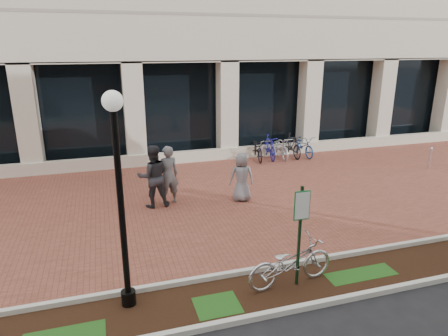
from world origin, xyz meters
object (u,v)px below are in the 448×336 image
object	(u,v)px
pedestrian_mid	(153,176)
parking_sign	(300,223)
pedestrian_right	(242,177)
bike_rack_cluster	(280,147)
locked_bicycle	(291,262)
lamppost	(120,192)
pedestrian_left	(168,175)
bollard	(430,158)

from	to	relation	value
pedestrian_mid	parking_sign	bearing A→B (deg)	112.26
pedestrian_right	bike_rack_cluster	world-z (taller)	pedestrian_right
parking_sign	locked_bicycle	xyz separation A→B (m)	(-0.13, 0.08, -0.90)
lamppost	pedestrian_left	size ratio (longest dim) A/B	2.20
pedestrian_mid	pedestrian_right	bearing A→B (deg)	171.35
pedestrian_left	bollard	size ratio (longest dim) A/B	2.07
parking_sign	bollard	distance (m)	10.76
pedestrian_mid	pedestrian_right	size ratio (longest dim) A/B	1.23
bike_rack_cluster	bollard	bearing A→B (deg)	-30.48
parking_sign	locked_bicycle	distance (m)	0.92
locked_bicycle	pedestrian_right	distance (m)	4.82
locked_bicycle	pedestrian_left	distance (m)	5.53
bike_rack_cluster	locked_bicycle	bearing A→B (deg)	-110.91
pedestrian_right	bike_rack_cluster	size ratio (longest dim) A/B	0.53
locked_bicycle	pedestrian_left	size ratio (longest dim) A/B	1.05
locked_bicycle	bollard	xyz separation A→B (m)	(9.08, 5.82, -0.05)
locked_bicycle	pedestrian_right	bearing A→B (deg)	-13.74
locked_bicycle	lamppost	bearing A→B (deg)	78.63
parking_sign	pedestrian_right	xyz separation A→B (m)	(0.48, 4.85, -0.62)
lamppost	pedestrian_right	distance (m)	6.15
bollard	lamppost	bearing A→B (deg)	-155.92
pedestrian_left	locked_bicycle	bearing A→B (deg)	99.42
pedestrian_mid	bollard	distance (m)	11.27
parking_sign	pedestrian_mid	xyz separation A→B (m)	(-2.29, 5.20, -0.44)
bollard	bike_rack_cluster	size ratio (longest dim) A/B	0.30
pedestrian_mid	pedestrian_right	distance (m)	2.79
lamppost	bollard	size ratio (longest dim) A/B	4.55
lamppost	bollard	xyz separation A→B (m)	(12.38, 5.53, -1.87)
pedestrian_right	bollard	size ratio (longest dim) A/B	1.76
pedestrian_left	pedestrian_right	bearing A→B (deg)	159.89
pedestrian_mid	bike_rack_cluster	world-z (taller)	pedestrian_mid
parking_sign	pedestrian_left	distance (m)	5.65
pedestrian_mid	bike_rack_cluster	distance (m)	7.37
parking_sign	pedestrian_mid	size ratio (longest dim) A/B	1.12
lamppost	pedestrian_mid	xyz separation A→B (m)	(1.14, 4.84, -1.35)
lamppost	locked_bicycle	world-z (taller)	lamppost
pedestrian_left	pedestrian_mid	bearing A→B (deg)	7.06
lamppost	pedestrian_left	distance (m)	5.41
bollard	pedestrian_left	bearing A→B (deg)	-177.00
pedestrian_right	bike_rack_cluster	bearing A→B (deg)	-118.61
pedestrian_right	bollard	xyz separation A→B (m)	(8.47, 1.04, -0.34)
parking_sign	pedestrian_mid	world-z (taller)	parking_sign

